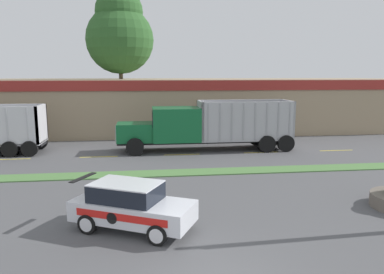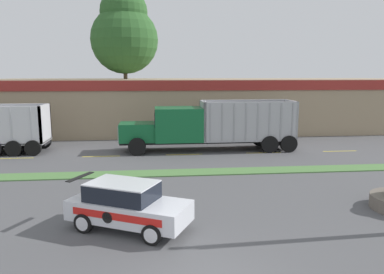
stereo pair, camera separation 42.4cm
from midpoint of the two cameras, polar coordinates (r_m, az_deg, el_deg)
name	(u,v)px [view 1 (the left image)]	position (r m, az deg, el deg)	size (l,w,h in m)	color
grass_verge	(178,173)	(20.17, -2.82, -5.48)	(120.00, 1.35, 0.06)	#517F42
centre_line_2	(10,159)	(26.13, -26.36, -3.05)	(2.40, 0.14, 0.01)	yellow
centre_line_3	(99,157)	(24.87, -14.51, -2.94)	(2.40, 0.14, 0.01)	yellow
centre_line_4	(182,155)	(24.76, -2.01, -2.69)	(2.40, 0.14, 0.01)	yellow
centre_line_5	(261,152)	(25.80, 10.03, -2.33)	(2.40, 0.14, 0.01)	yellow
centre_line_6	(336,150)	(27.87, 20.71, -1.92)	(2.40, 0.14, 0.01)	yellow
dump_truck_mid	(192,127)	(25.78, -0.48, 1.47)	(12.06, 2.75, 3.55)	black
rally_car	(131,206)	(13.13, -10.19, -10.24)	(4.45, 3.39, 1.67)	silver
store_building_backdrop	(198,104)	(36.66, 0.66, 5.10)	(39.65, 12.10, 4.79)	#9E896B
tree_behind_left	(120,33)	(36.43, -11.31, 15.29)	(6.23, 6.23, 13.05)	brown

